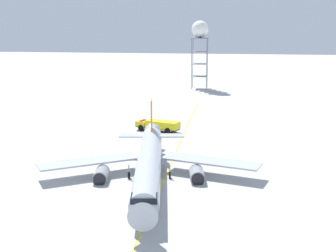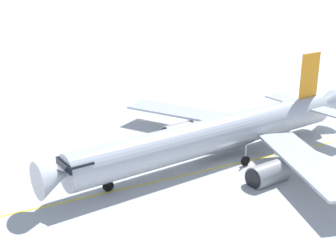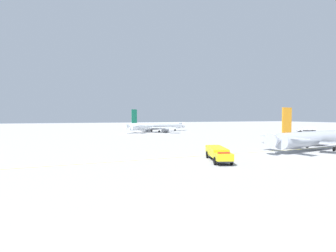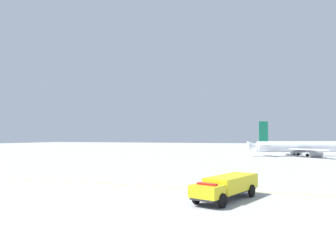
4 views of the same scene
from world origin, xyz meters
The scene contains 2 objects.
airliner_secondary centered at (-18.80, 79.85, 3.19)m, with size 40.20×30.76×12.25m.
fire_tender_truck centered at (-34.22, -5.41, 1.54)m, with size 6.17×10.72×2.50m.
Camera 4 is at (-29.34, -39.50, 6.80)m, focal length 33.26 mm.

